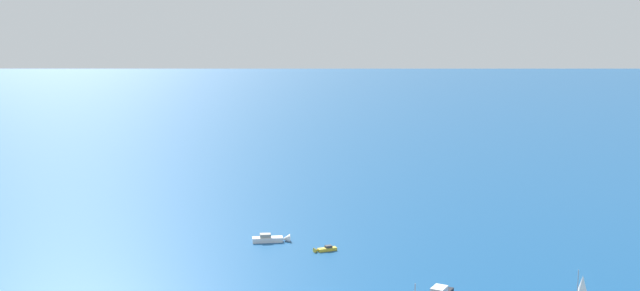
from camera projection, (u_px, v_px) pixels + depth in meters
name	position (u px, v px, depth m)	size (l,w,h in m)	color
motorboat_near_centre	(273.00, 239.00, 159.08)	(8.37, 2.54, 2.40)	white
motorboat_far_port	(324.00, 249.00, 152.11)	(5.20, 2.78, 1.46)	gold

